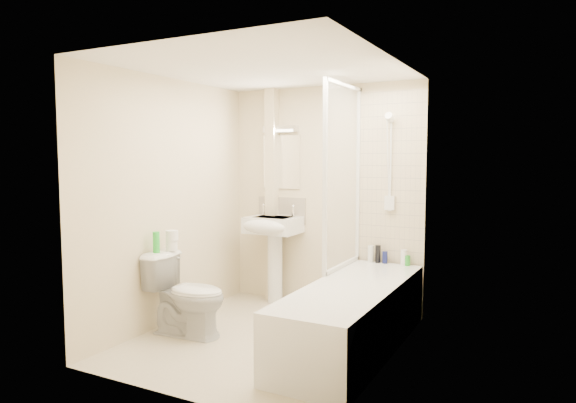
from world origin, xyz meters
The scene contains 24 objects.
floor centered at (0.00, 0.00, 0.00)m, with size 2.50×2.50×0.00m, color beige.
wall_back centered at (0.00, 1.25, 1.20)m, with size 2.20×0.02×2.40m, color beige.
wall_left centered at (-1.10, 0.00, 1.20)m, with size 0.02×2.50×2.40m, color beige.
wall_right centered at (1.10, 0.00, 1.20)m, with size 0.02×2.50×2.40m, color beige.
ceiling centered at (0.00, 0.00, 2.40)m, with size 2.20×2.50×0.02m, color white.
tile_back centered at (0.75, 1.24, 1.42)m, with size 0.70×0.01×1.75m, color beige.
tile_right centered at (1.09, 0.15, 1.42)m, with size 0.01×2.10×1.75m, color beige.
pipe_boxing centered at (-0.62, 1.19, 1.20)m, with size 0.12×0.12×2.40m, color beige.
splashback centered at (-0.52, 1.24, 1.03)m, with size 0.60×0.01×0.30m, color beige.
mirror centered at (-0.52, 1.24, 1.58)m, with size 0.46×0.01×0.60m, color white.
strip_light centered at (-0.52, 1.22, 1.95)m, with size 0.42×0.07×0.07m, color silver.
bathtub centered at (0.75, 0.15, 0.29)m, with size 0.70×2.10×0.55m.
shower_screen centered at (0.40, 0.80, 1.45)m, with size 0.04×0.92×1.80m.
shower_fixture centered at (0.75, 1.19, 1.55)m, with size 0.10×0.16×0.99m.
pedestal_sink centered at (-0.52, 1.01, 0.78)m, with size 0.58×0.51×1.11m.
bottle_white_a centered at (0.57, 1.16, 0.64)m, with size 0.06×0.06×0.17m, color silver.
bottle_black_b centered at (0.65, 1.16, 0.64)m, with size 0.05×0.05×0.18m, color black.
bottle_blue centered at (0.72, 1.16, 0.61)m, with size 0.05×0.05×0.12m, color #131955.
bottle_white_b centered at (0.92, 1.16, 0.63)m, with size 0.06×0.06×0.16m, color white.
bottle_green centered at (0.95, 1.16, 0.60)m, with size 0.06×0.06×0.10m, color green.
toilet centered at (-0.72, -0.23, 0.38)m, with size 0.77×0.47×0.76m, color white.
toilet_roll_lower centered at (-0.95, -0.15, 0.81)m, with size 0.11×0.11×0.10m, color white.
toilet_roll_upper centered at (-0.95, -0.15, 0.90)m, with size 0.12×0.12×0.09m, color white.
green_bottle centered at (-1.00, -0.31, 0.85)m, with size 0.06×0.06×0.19m, color green.
Camera 1 is at (2.24, -3.89, 1.64)m, focal length 32.00 mm.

